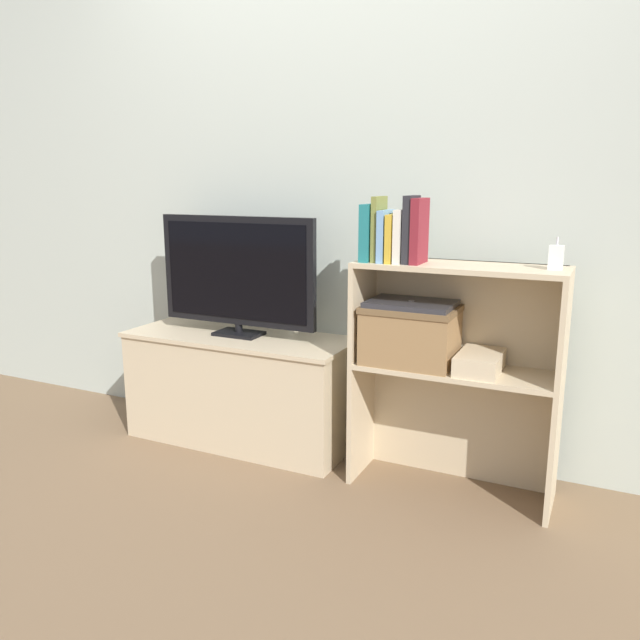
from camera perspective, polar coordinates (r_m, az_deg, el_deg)
name	(u,v)px	position (r m, az deg, el deg)	size (l,w,h in m)	color
ground_plane	(306,475)	(2.78, -1.33, -13.95)	(16.00, 16.00, 0.00)	brown
wall_back	(348,190)	(2.89, 2.59, 11.78)	(10.00, 0.05, 2.40)	#B2BCB2
tv_stand	(241,388)	(3.05, -7.28, -6.18)	(1.10, 0.43, 0.53)	#CCB793
tv	(237,273)	(2.92, -7.60, 4.29)	(0.80, 0.14, 0.56)	black
bookshelf_lower_tier	(456,410)	(2.64, 12.33, -8.09)	(0.80, 0.29, 0.52)	#CCB793
bookshelf_upper_tier	(461,300)	(2.52, 12.80, 1.76)	(0.80, 0.29, 0.41)	#CCB793
book_teal	(370,233)	(2.49, 4.60, 7.97)	(0.04, 0.15, 0.22)	#1E7075
book_olive	(379,229)	(2.48, 5.40, 8.28)	(0.02, 0.13, 0.25)	olive
book_skyblue	(386,236)	(2.47, 6.06, 7.64)	(0.03, 0.15, 0.20)	#709ECC
book_mustard	(394,238)	(2.46, 6.79, 7.44)	(0.02, 0.16, 0.19)	gold
book_ivory	(402,236)	(2.45, 7.52, 7.62)	(0.03, 0.15, 0.20)	silver
book_charcoal	(411,230)	(2.43, 8.32, 8.18)	(0.03, 0.13, 0.26)	#232328
book_maroon	(420,231)	(2.43, 9.09, 8.03)	(0.03, 0.14, 0.25)	maroon
baby_monitor	(556,257)	(2.38, 20.77, 5.38)	(0.05, 0.04, 0.12)	white
storage_basket_left	(410,332)	(2.52, 8.27, -1.12)	(0.37, 0.26, 0.23)	#937047
laptop	(411,304)	(2.50, 8.35, 1.49)	(0.34, 0.24, 0.02)	#2D2D33
magazine_stack	(480,362)	(2.49, 14.40, -3.76)	(0.16, 0.25, 0.07)	beige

